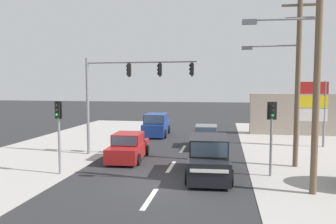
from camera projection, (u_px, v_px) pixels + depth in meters
The scene contains 16 objects.
ground_plane at pixel (160, 183), 14.46m from camera, with size 140.00×140.00×0.00m, color #28282B.
lane_dash_near at pixel (150, 199), 12.50m from camera, with size 0.20×2.40×0.01m, color silver.
lane_dash_mid at pixel (171, 167), 17.41m from camera, with size 0.20×2.40×0.01m, color silver.
lane_dash_far at pixel (183, 149), 22.32m from camera, with size 0.20×2.40×0.01m, color silver.
kerb_left_verge at pixel (36, 157), 19.84m from camera, with size 8.00×40.00×0.02m, color #A39E99.
utility_pole_foreground_right at pixel (314, 64), 12.63m from camera, with size 3.78×0.39×9.55m.
utility_pole_midground_right at pixel (295, 76), 17.04m from camera, with size 3.78×0.42×8.87m.
traffic_signal_mast at pixel (124, 85), 19.78m from camera, with size 6.89×0.56×6.00m.
pedestal_signal_right_kerb at pixel (272, 126), 15.37m from camera, with size 0.44×0.30×3.56m.
pedestal_signal_left_kerb at pixel (59, 125), 15.75m from camera, with size 0.43×0.31×3.56m.
shopping_plaza_sign at pixel (312, 105), 22.79m from camera, with size 2.10×0.16×4.60m.
shopfront_wall_far at pixel (322, 115), 28.15m from camera, with size 12.00×1.00×3.60m, color #A39384.
suv_crossing_left at pixel (209, 158), 15.55m from camera, with size 2.26×4.63×1.90m.
hatchback_receding_far at pixel (206, 138), 22.72m from camera, with size 1.92×3.71×1.53m.
suv_oncoming_near at pixel (156, 125), 28.14m from camera, with size 2.26×4.63×1.90m.
sedan_oncoming_mid at pixel (129, 147), 19.09m from camera, with size 2.07×4.32×1.56m.
Camera 1 is at (2.78, -13.89, 4.33)m, focal length 35.00 mm.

